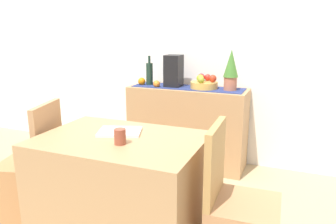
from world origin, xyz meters
TOP-DOWN VIEW (x-y plane):
  - ground_plane at (0.00, 0.00)m, footprint 6.40×6.40m
  - room_wall_rear at (0.00, 1.18)m, footprint 6.40×0.06m
  - sideboard_console at (-0.01, 0.92)m, footprint 1.22×0.42m
  - table_runner at (-0.01, 0.92)m, footprint 1.15×0.32m
  - fruit_bowl at (0.16, 0.92)m, footprint 0.27×0.27m
  - apple_rear at (0.13, 0.90)m, footprint 0.07×0.07m
  - apple_center at (0.25, 0.92)m, footprint 0.07×0.07m
  - apple_front at (0.18, 1.00)m, footprint 0.07×0.07m
  - apple_left at (0.16, 0.83)m, footprint 0.06×0.06m
  - apple_upper at (0.12, 0.98)m, footprint 0.07×0.07m
  - wine_bottle at (-0.44, 0.92)m, footprint 0.07×0.07m
  - coffee_maker at (-0.16, 0.92)m, footprint 0.16×0.18m
  - potted_plant at (0.43, 0.92)m, footprint 0.14×0.14m
  - orange_loose_end at (-0.31, 0.82)m, footprint 0.07×0.07m
  - orange_loose_far at (-0.52, 0.89)m, footprint 0.08×0.08m
  - dining_table at (0.01, -0.49)m, footprint 1.06×0.74m
  - open_book at (-0.04, -0.40)m, footprint 0.33×0.29m
  - coffee_cup at (0.07, -0.59)m, footprint 0.07×0.07m
  - chair_near_window at (-0.79, -0.49)m, footprint 0.49×0.49m

SIDE VIEW (x-z plane):
  - ground_plane at x=0.00m, z-range -0.02..0.00m
  - chair_near_window at x=-0.79m, z-range -0.18..0.72m
  - dining_table at x=0.01m, z-range 0.00..0.74m
  - sideboard_console at x=-0.01m, z-range 0.00..0.84m
  - open_book at x=-0.04m, z-range 0.74..0.76m
  - coffee_cup at x=0.07m, z-range 0.74..0.84m
  - table_runner at x=-0.01m, z-range 0.84..0.84m
  - orange_loose_end at x=-0.31m, z-range 0.84..0.91m
  - fruit_bowl at x=0.16m, z-range 0.84..0.91m
  - orange_loose_far at x=-0.52m, z-range 0.84..0.92m
  - apple_left at x=0.16m, z-range 0.91..0.97m
  - apple_front at x=0.18m, z-range 0.91..0.97m
  - apple_rear at x=0.13m, z-range 0.91..0.98m
  - apple_upper at x=0.12m, z-range 0.91..0.98m
  - apple_center at x=0.25m, z-range 0.91..0.98m
  - wine_bottle at x=-0.44m, z-range 0.80..1.12m
  - coffee_maker at x=-0.16m, z-range 0.84..1.16m
  - potted_plant at x=0.43m, z-range 0.85..1.25m
  - room_wall_rear at x=0.00m, z-range 0.00..2.70m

